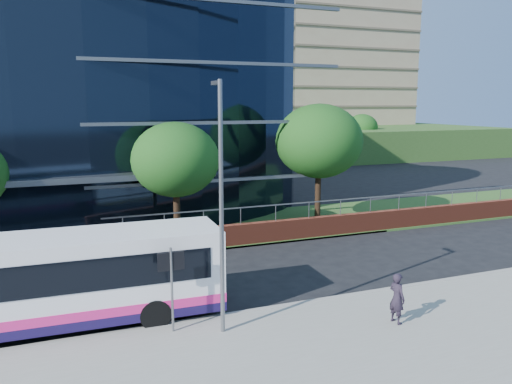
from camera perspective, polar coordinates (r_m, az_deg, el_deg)
name	(u,v)px	position (r m, az deg, el deg)	size (l,w,h in m)	color
ground	(25,337)	(18.33, -24.91, -14.83)	(200.00, 200.00, 0.00)	black
kerb	(23,349)	(17.39, -25.13, -15.94)	(80.00, 0.25, 0.16)	gray
yellow_line_outer	(23,348)	(17.60, -25.07, -15.88)	(80.00, 0.08, 0.01)	gold
yellow_line_inner	(23,346)	(17.74, -25.04, -15.67)	(80.00, 0.08, 0.01)	gold
grass_verge	(412,211)	(36.43, 17.40, -2.07)	(36.00, 8.00, 0.12)	#2D511E
retaining_wall	(398,219)	(31.06, 15.93, -3.01)	(34.00, 0.40, 2.11)	maroon
apartment_block	(266,80)	(80.04, 1.13, 12.70)	(60.00, 42.00, 30.00)	#2D511E
street_sign	(171,272)	(16.28, -9.65, -9.00)	(0.85, 0.09, 2.80)	slate
tree_far_c	(175,160)	(26.43, -9.20, 3.66)	(4.62, 4.62, 6.51)	black
tree_far_d	(319,141)	(30.46, 7.21, 5.77)	(5.28, 5.28, 7.44)	black
tree_dist_e	(259,128)	(61.06, 0.33, 7.35)	(4.62, 4.62, 6.51)	black
tree_dist_f	(362,127)	(70.27, 12.02, 7.22)	(4.29, 4.29, 6.05)	black
streetlight_east	(221,201)	(15.49, -4.02, -1.08)	(0.15, 0.77, 8.00)	slate
city_bus	(49,281)	(17.99, -22.57, -9.40)	(11.71, 3.00, 3.15)	white
pedestrian	(397,298)	(17.68, 15.81, -11.59)	(0.63, 0.42, 1.74)	black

